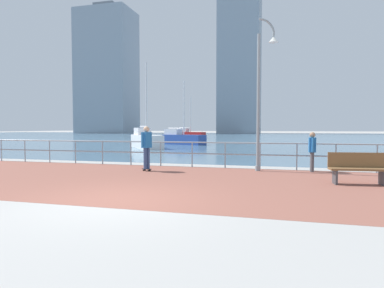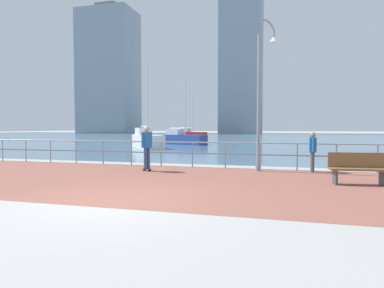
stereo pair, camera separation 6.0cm
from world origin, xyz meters
The scene contains 13 objects.
ground centered at (0.00, 40.00, 0.00)m, with size 220.00×220.00×0.00m, color #ADAAA5.
brick_paving centered at (0.00, 3.02, 0.00)m, with size 28.00×7.39×0.01m, color #935647.
harbor_water centered at (0.00, 51.71, 0.00)m, with size 180.00×88.00×0.00m, color slate.
waterfront_railing centered at (0.00, 6.71, 0.73)m, with size 25.25×0.06×1.06m.
lamppost centered at (2.90, 6.15, 3.18)m, with size 0.80×0.40×5.74m.
skateboarder centered at (-1.32, 4.97, 1.02)m, with size 0.41×0.55×1.70m.
bystander centered at (4.73, 6.36, 0.86)m, with size 0.24×0.55×1.48m.
park_bench centered at (5.77, 3.79, 0.48)m, with size 1.64×0.63×0.92m.
sailboat_yellow centered at (-7.00, 18.34, 0.66)m, with size 4.16×4.84×6.90m.
sailboat_red centered at (-5.73, 24.46, 0.59)m, with size 4.62×2.91×6.22m.
sailboat_gray centered at (-9.96, 42.35, 0.61)m, with size 4.77×2.66×6.40m.
tower_steel centered at (-7.93, 87.96, 20.06)m, with size 11.08×12.36×41.78m.
tower_concrete centered at (-46.21, 82.35, 17.94)m, with size 15.71×11.34×37.55m.
Camera 2 is at (3.68, -6.75, 1.65)m, focal length 31.24 mm.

